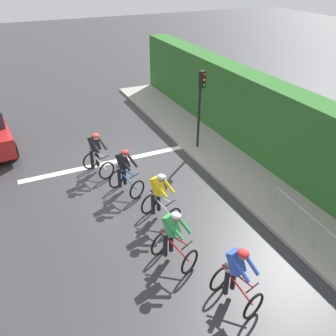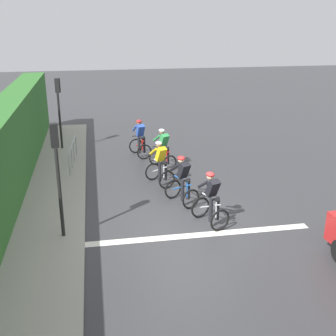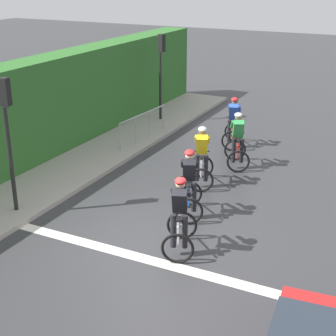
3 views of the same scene
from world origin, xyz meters
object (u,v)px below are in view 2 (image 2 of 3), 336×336
cyclist_mid (160,164)px  traffic_light_near_crossing (57,165)px  cyclist_trailing (211,200)px  cyclist_lead (140,139)px  cyclist_second (163,150)px  cyclist_fourth (183,182)px  pedestrian_railing_kerbside (73,150)px  traffic_light_far_junction (59,103)px

cyclist_mid → traffic_light_near_crossing: size_ratio=0.50×
cyclist_mid → cyclist_trailing: size_ratio=1.00×
cyclist_lead → cyclist_second: bearing=-66.8°
cyclist_fourth → cyclist_trailing: bearing=-72.2°
cyclist_mid → pedestrian_railing_kerbside: (-3.26, 2.58, -0.04)m
cyclist_fourth → traffic_light_near_crossing: (-3.81, -1.74, 1.43)m
traffic_light_near_crossing → pedestrian_railing_kerbside: 6.35m
cyclist_second → pedestrian_railing_kerbside: (-3.67, 0.80, -0.04)m
cyclist_trailing → pedestrian_railing_kerbside: cyclist_trailing is taller
cyclist_second → cyclist_trailing: (0.58, -5.27, 0.00)m
cyclist_second → traffic_light_near_crossing: size_ratio=0.50×
cyclist_fourth → cyclist_trailing: (0.53, -1.64, 0.00)m
cyclist_lead → traffic_light_near_crossing: traffic_light_near_crossing is taller
cyclist_lead → pedestrian_railing_kerbside: size_ratio=0.61×
cyclist_lead → cyclist_mid: (0.35, -3.53, 0.00)m
traffic_light_near_crossing → cyclist_trailing: bearing=1.4°
traffic_light_far_junction → traffic_light_near_crossing: bearing=-86.8°
cyclist_second → traffic_light_near_crossing: bearing=-125.0°
traffic_light_near_crossing → traffic_light_far_junction: bearing=93.2°
cyclist_lead → cyclist_fourth: (0.80, -5.38, 0.00)m
cyclist_fourth → pedestrian_railing_kerbside: bearing=130.0°
cyclist_lead → cyclist_mid: 3.55m
cyclist_second → traffic_light_near_crossing: (-3.76, -5.38, 1.43)m
cyclist_second → cyclist_fourth: bearing=-89.2°
cyclist_fourth → pedestrian_railing_kerbside: (-3.72, 4.43, -0.04)m
traffic_light_far_junction → cyclist_second: bearing=-38.1°
cyclist_second → cyclist_fourth: size_ratio=1.00×
traffic_light_near_crossing → pedestrian_railing_kerbside: size_ratio=1.22×
cyclist_fourth → traffic_light_far_junction: (-4.31, 6.97, 1.43)m
cyclist_mid → traffic_light_near_crossing: bearing=-133.0°
cyclist_second → cyclist_mid: size_ratio=1.00×
cyclist_fourth → traffic_light_far_junction: 8.31m
cyclist_second → cyclist_trailing: 5.30m
cyclist_lead → traffic_light_far_junction: bearing=155.7°
cyclist_second → pedestrian_railing_kerbside: size_ratio=0.61×
cyclist_trailing → cyclist_second: bearing=96.3°
cyclist_mid → cyclist_trailing: (0.98, -3.49, 0.00)m
cyclist_lead → cyclist_trailing: 7.14m
traffic_light_far_junction → cyclist_trailing: bearing=-60.7°
cyclist_mid → cyclist_second: bearing=77.2°
pedestrian_railing_kerbside → cyclist_mid: bearing=-38.3°
cyclist_lead → cyclist_fourth: bearing=-81.5°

